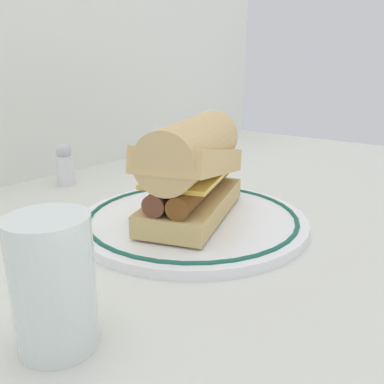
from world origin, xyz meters
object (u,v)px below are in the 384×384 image
(sausage_sandwich, at_px, (192,167))
(drinking_glass, at_px, (55,292))
(salt_shaker, at_px, (65,165))
(plate, at_px, (192,219))

(sausage_sandwich, xyz_separation_m, drinking_glass, (-0.25, -0.07, -0.03))
(drinking_glass, bearing_deg, sausage_sandwich, 15.17)
(sausage_sandwich, relative_size, salt_shaker, 2.91)
(plate, height_order, salt_shaker, salt_shaker)
(drinking_glass, xyz_separation_m, salt_shaker, (0.26, 0.35, -0.01))
(plate, bearing_deg, salt_shaker, 87.60)
(sausage_sandwich, bearing_deg, salt_shaker, 68.41)
(sausage_sandwich, distance_m, salt_shaker, 0.29)
(plate, xyz_separation_m, salt_shaker, (0.01, 0.29, 0.03))
(sausage_sandwich, xyz_separation_m, salt_shaker, (0.01, 0.29, -0.04))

